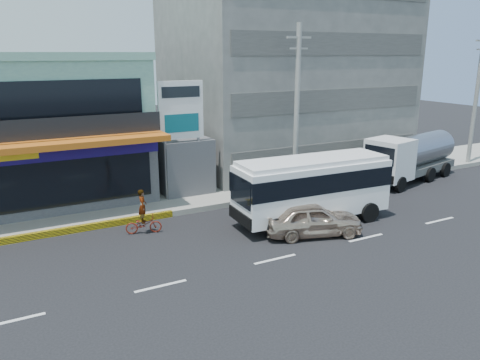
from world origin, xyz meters
name	(u,v)px	position (x,y,z in m)	size (l,w,h in m)	color
ground	(275,259)	(0.00, 0.00, 0.00)	(120.00, 120.00, 0.00)	black
sidewalk	(263,186)	(5.00, 9.50, 0.15)	(70.00, 5.00, 0.30)	gray
shop_building	(29,131)	(-8.00, 13.95, 4.00)	(12.40, 11.70, 8.00)	#414246
concrete_building	(284,72)	(10.00, 15.00, 7.00)	(16.00, 12.00, 14.00)	gray
gap_structure	(174,162)	(0.00, 12.00, 1.75)	(3.00, 6.00, 3.50)	#414246
satellite_dish	(179,135)	(0.00, 11.00, 3.58)	(1.50, 1.50, 0.15)	slate
billboard	(181,117)	(-0.50, 9.20, 4.93)	(2.60, 0.18, 6.90)	gray
utility_pole_near	(297,110)	(6.00, 7.40, 5.15)	(1.60, 0.30, 10.00)	#999993
utility_pole_far	(476,98)	(22.00, 7.40, 5.15)	(1.60, 0.30, 10.00)	#999993
minibus	(312,184)	(4.00, 2.97, 1.99)	(8.08, 3.12, 3.33)	white
sedan	(313,219)	(3.00, 1.50, 0.79)	(1.87, 4.65, 1.58)	beige
tanker_truck	(410,156)	(14.57, 6.42, 1.68)	(8.25, 4.00, 3.13)	white
motorcycle_rider	(143,219)	(-4.00, 5.45, 0.72)	(1.80, 1.02, 2.18)	maroon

